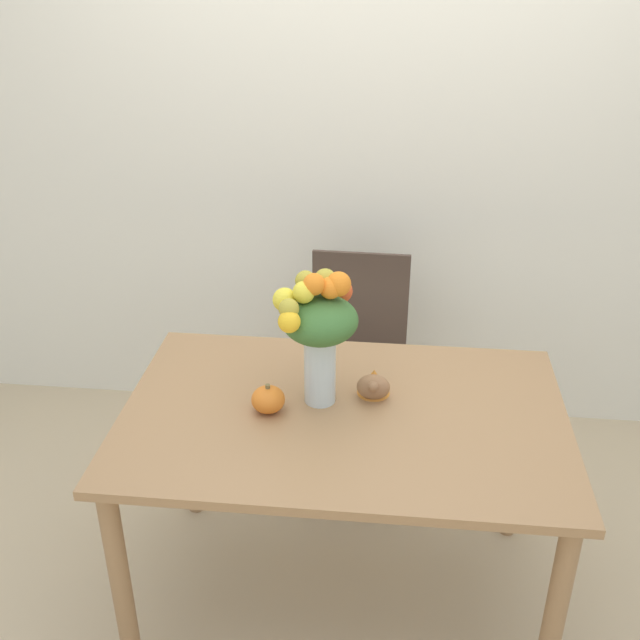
# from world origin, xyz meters

# --- Properties ---
(ground_plane) EXTENTS (12.00, 12.00, 0.00)m
(ground_plane) POSITION_xyz_m (0.00, 0.00, 0.00)
(ground_plane) COLOR tan
(wall_back) EXTENTS (8.00, 0.06, 2.70)m
(wall_back) POSITION_xyz_m (0.00, 1.23, 1.35)
(wall_back) COLOR silver
(wall_back) RESTS_ON ground_plane
(dining_table) EXTENTS (1.36, 0.89, 0.78)m
(dining_table) POSITION_xyz_m (0.00, 0.00, 0.67)
(dining_table) COLOR #9E754C
(dining_table) RESTS_ON ground_plane
(flower_vase) EXTENTS (0.25, 0.30, 0.43)m
(flower_vase) POSITION_xyz_m (-0.08, 0.06, 1.04)
(flower_vase) COLOR silver
(flower_vase) RESTS_ON dining_table
(pumpkin) EXTENTS (0.10, 0.10, 0.09)m
(pumpkin) POSITION_xyz_m (-0.23, -0.02, 0.82)
(pumpkin) COLOR orange
(pumpkin) RESTS_ON dining_table
(turkey_figurine) EXTENTS (0.10, 0.14, 0.09)m
(turkey_figurine) POSITION_xyz_m (0.09, 0.10, 0.82)
(turkey_figurine) COLOR #936642
(turkey_figurine) RESTS_ON dining_table
(dining_chair_near_window) EXTENTS (0.43, 0.43, 0.93)m
(dining_chair_near_window) POSITION_xyz_m (-0.01, 0.77, 0.48)
(dining_chair_near_window) COLOR #47382D
(dining_chair_near_window) RESTS_ON ground_plane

